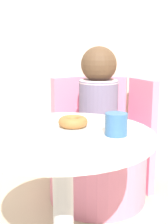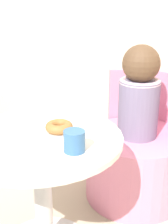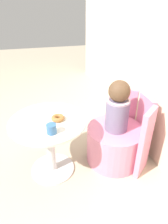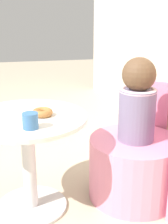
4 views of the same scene
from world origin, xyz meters
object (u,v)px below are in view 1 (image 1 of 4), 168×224
round_table (63,176)px  child_figure (99,93)px  tub_chair (98,167)px  donut (73,122)px  cup (116,124)px

round_table → child_figure: 0.72m
round_table → child_figure: bearing=89.9°
tub_chair → donut: 0.73m
tub_chair → cup: (0.20, -0.67, 0.46)m
round_table → child_figure: size_ratio=1.35×
donut → round_table: bearing=-99.9°
child_figure → donut: size_ratio=4.37×
cup → tub_chair: bearing=107.0°
round_table → cup: cup is taller
donut → cup: 0.21m
tub_chair → round_table: bearing=-90.1°
child_figure → cup: child_figure is taller
child_figure → round_table: bearing=-90.1°
round_table → cup: size_ratio=8.47×
donut → cup: bearing=-22.7°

